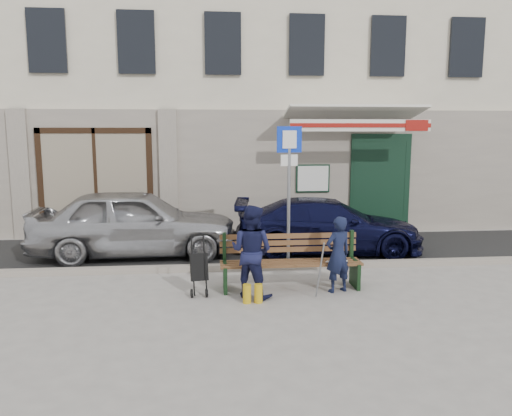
{
  "coord_description": "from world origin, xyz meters",
  "views": [
    {
      "loc": [
        -0.39,
        -7.85,
        2.67
      ],
      "look_at": [
        0.5,
        1.6,
        1.2
      ],
      "focal_mm": 35.0,
      "sensor_mm": 36.0,
      "label": 1
    }
  ],
  "objects": [
    {
      "name": "ground",
      "position": [
        0.0,
        0.0,
        0.0
      ],
      "size": [
        80.0,
        80.0,
        0.0
      ],
      "primitive_type": "plane",
      "color": "#9E9991",
      "rests_on": "ground"
    },
    {
      "name": "asphalt_lane",
      "position": [
        0.0,
        3.1,
        0.01
      ],
      "size": [
        60.0,
        3.2,
        0.01
      ],
      "primitive_type": "cube",
      "color": "#282828",
      "rests_on": "ground"
    },
    {
      "name": "curb",
      "position": [
        0.0,
        1.5,
        0.06
      ],
      "size": [
        60.0,
        0.18,
        0.12
      ],
      "primitive_type": "cube",
      "color": "#9E9384",
      "rests_on": "ground"
    },
    {
      "name": "building",
      "position": [
        0.01,
        8.45,
        4.97
      ],
      "size": [
        20.0,
        8.27,
        10.0
      ],
      "color": "beige",
      "rests_on": "ground"
    },
    {
      "name": "car_silver",
      "position": [
        -1.97,
        2.83,
        0.74
      ],
      "size": [
        4.38,
        1.88,
        1.48
      ],
      "primitive_type": "imported",
      "rotation": [
        0.0,
        0.0,
        1.6
      ],
      "color": "#A6A7AB",
      "rests_on": "ground"
    },
    {
      "name": "car_navy",
      "position": [
        2.23,
        2.81,
        0.6
      ],
      "size": [
        4.27,
        2.12,
        1.19
      ],
      "primitive_type": "imported",
      "rotation": [
        0.0,
        0.0,
        1.46
      ],
      "color": "black",
      "rests_on": "ground"
    },
    {
      "name": "parking_sign",
      "position": [
        1.2,
        1.93,
        1.86
      ],
      "size": [
        0.51,
        0.13,
        2.76
      ],
      "rotation": [
        0.0,
        0.0,
        0.18
      ],
      "color": "gray",
      "rests_on": "ground"
    },
    {
      "name": "bench",
      "position": [
        0.93,
        0.3,
        0.46
      ],
      "size": [
        2.4,
        1.17,
        0.98
      ],
      "color": "brown",
      "rests_on": "ground"
    },
    {
      "name": "man",
      "position": [
        1.73,
        0.04,
        0.64
      ],
      "size": [
        0.55,
        0.45,
        1.28
      ],
      "primitive_type": "imported",
      "rotation": [
        0.0,
        0.0,
        3.5
      ],
      "color": "#121832",
      "rests_on": "ground"
    },
    {
      "name": "woman",
      "position": [
        0.28,
        -0.05,
        0.75
      ],
      "size": [
        0.92,
        0.87,
        1.5
      ],
      "primitive_type": "imported",
      "rotation": [
        0.0,
        0.0,
        2.59
      ],
      "color": "#15183C",
      "rests_on": "ground"
    },
    {
      "name": "stroller",
      "position": [
        -0.57,
        0.16,
        0.43
      ],
      "size": [
        0.32,
        0.43,
        0.97
      ],
      "rotation": [
        0.0,
        0.0,
        0.16
      ],
      "color": "black",
      "rests_on": "ground"
    }
  ]
}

